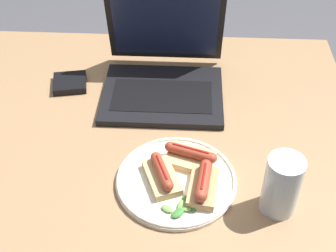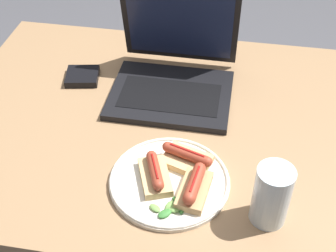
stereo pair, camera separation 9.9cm
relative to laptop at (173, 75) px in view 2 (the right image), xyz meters
The scene contains 9 objects.
desk 0.19m from the laptop, 102.04° to the right, with size 1.07×0.84×0.78m.
laptop is the anchor object (origin of this frame).
plate 0.35m from the laptop, 81.99° to the right, with size 0.27×0.27×0.02m.
sausage_toast_left 0.35m from the laptop, 87.19° to the right, with size 0.10×0.13×0.05m.
sausage_toast_middle 0.39m from the laptop, 73.99° to the right, with size 0.07×0.12×0.05m.
sausage_toast_right 0.30m from the laptop, 74.68° to the right, with size 0.12×0.10×0.04m.
salad_pile 0.43m from the laptop, 82.29° to the right, with size 0.08×0.07×0.01m.
drinking_glass 0.48m from the laptop, 56.76° to the right, with size 0.08×0.08×0.14m.
external_drive 0.26m from the laptop, behind, with size 0.11×0.10×0.02m.
Camera 2 is at (0.19, -0.89, 1.57)m, focal length 50.00 mm.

